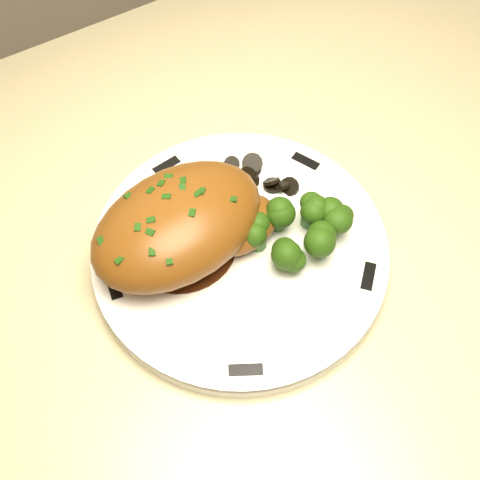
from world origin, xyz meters
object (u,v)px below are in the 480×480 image
plate (240,251)px  chicken_breast (185,225)px  counter (341,291)px  broccoli_florets (299,228)px

plate → chicken_breast: bearing=144.9°
counter → chicken_breast: (-0.28, -0.03, 0.47)m
counter → broccoli_florets: bearing=-156.2°
counter → plate: bearing=-165.4°
counter → plate: 0.50m
counter → plate: size_ratio=7.42×
chicken_breast → plate: bearing=-41.7°
broccoli_florets → chicken_breast: bearing=150.2°
counter → broccoli_florets: 0.51m
chicken_breast → broccoli_florets: bearing=-36.5°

